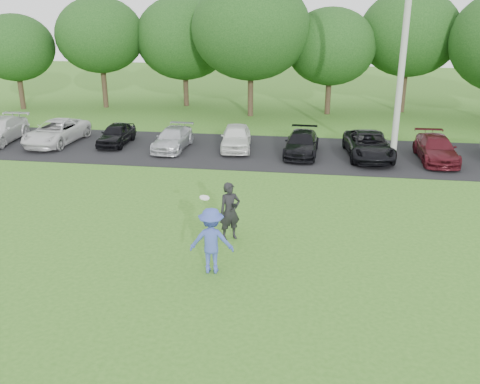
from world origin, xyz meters
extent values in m
plane|color=#356A1E|center=(0.00, 0.00, 0.00)|extent=(100.00, 100.00, 0.00)
cube|color=black|center=(0.00, 13.00, 0.01)|extent=(32.00, 6.50, 0.03)
cylinder|color=#A7A8A2|center=(5.93, 11.70, 5.31)|extent=(0.28, 0.28, 10.62)
imported|color=#3D51AD|center=(-0.34, 0.40, 0.96)|extent=(1.30, 0.82, 1.92)
cylinder|color=white|center=(-0.51, 0.39, 2.23)|extent=(0.27, 0.27, 0.09)
imported|color=black|center=(-0.20, 2.64, 0.95)|extent=(0.83, 0.75, 1.89)
cube|color=black|center=(-0.02, 2.46, 1.22)|extent=(0.17, 0.16, 0.10)
imported|color=silver|center=(-14.37, 12.84, 0.65)|extent=(2.00, 4.39, 1.25)
imported|color=silver|center=(-11.24, 13.01, 0.64)|extent=(2.38, 4.55, 1.22)
imported|color=black|center=(-8.02, 13.27, 0.58)|extent=(1.32, 3.26, 1.11)
imported|color=#B7BABF|center=(-4.85, 12.84, 0.56)|extent=(1.61, 3.70, 1.06)
imported|color=white|center=(-1.66, 13.30, 0.65)|extent=(1.86, 3.78, 1.24)
imported|color=black|center=(1.68, 12.75, 0.59)|extent=(1.72, 3.90, 1.12)
imported|color=black|center=(4.90, 12.70, 0.64)|extent=(2.43, 4.57, 1.22)
imported|color=#4A1018|center=(8.01, 12.63, 0.61)|extent=(1.75, 4.04, 1.16)
cylinder|color=#38281C|center=(-18.00, 21.60, 1.10)|extent=(0.36, 0.36, 2.20)
ellipsoid|color=#214C19|center=(-18.00, 21.60, 4.15)|extent=(5.20, 5.20, 4.42)
cylinder|color=#38281C|center=(-12.50, 23.00, 1.35)|extent=(0.36, 0.36, 2.70)
ellipsoid|color=#214C19|center=(-12.50, 23.00, 4.93)|extent=(5.94, 5.94, 5.05)
cylinder|color=#38281C|center=(-7.00, 24.40, 1.10)|extent=(0.36, 0.36, 2.20)
ellipsoid|color=#214C19|center=(-7.00, 24.40, 4.71)|extent=(6.68, 6.68, 5.68)
cylinder|color=#38281C|center=(-2.00, 21.60, 1.35)|extent=(0.36, 0.36, 2.70)
ellipsoid|color=#214C19|center=(-2.00, 21.60, 5.48)|extent=(7.42, 7.42, 6.31)
cylinder|color=#38281C|center=(3.00, 23.00, 1.10)|extent=(0.36, 0.36, 2.20)
ellipsoid|color=#214C19|center=(3.00, 23.00, 4.36)|extent=(5.76, 5.76, 4.90)
cylinder|color=#38281C|center=(8.00, 24.40, 1.35)|extent=(0.36, 0.36, 2.70)
ellipsoid|color=#214C19|center=(8.00, 24.40, 5.14)|extent=(6.50, 6.50, 5.53)
camera|label=1|loc=(2.43, -12.85, 7.34)|focal=40.00mm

